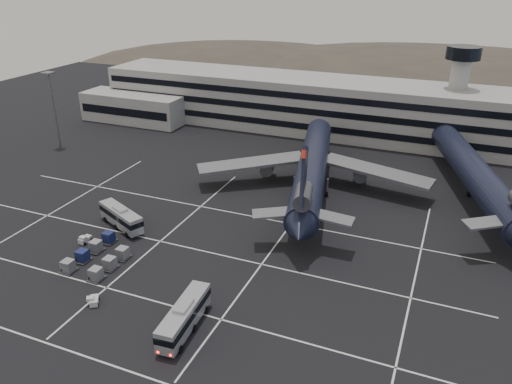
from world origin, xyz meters
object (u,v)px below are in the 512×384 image
trijet_main (312,168)px  bus_near (184,316)px  bus_far (121,216)px  tug_a (85,239)px  uld_cluster (98,256)px

trijet_main → bus_near: (-2.58, -45.68, -3.12)m
bus_near → bus_far: bus_near is taller
bus_far → tug_a: 7.29m
tug_a → uld_cluster: size_ratio=0.19×
trijet_main → uld_cluster: trijet_main is taller
bus_near → bus_far: 30.21m
trijet_main → uld_cluster: size_ratio=4.91×
bus_far → tug_a: size_ratio=4.96×
trijet_main → tug_a: size_ratio=26.20×
uld_cluster → tug_a: bearing=146.4°
bus_far → trijet_main: bearing=-19.6°
bus_far → uld_cluster: size_ratio=0.93×
trijet_main → bus_far: size_ratio=5.28×
trijet_main → tug_a: trijet_main is taller
trijet_main → bus_far: (-26.00, -26.60, -3.17)m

